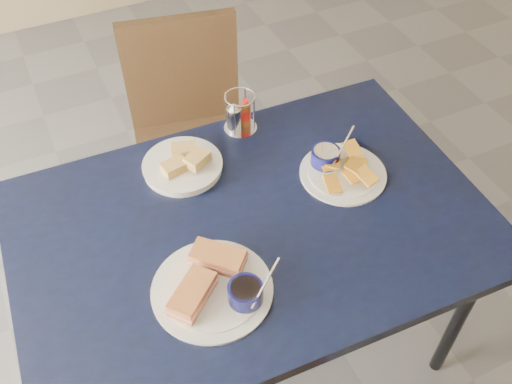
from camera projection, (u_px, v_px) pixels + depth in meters
name	position (u px, v px, depth m)	size (l,w,h in m)	color
ground	(218.00, 321.00, 2.25)	(6.00, 6.00, 0.00)	#515256
dining_table	(253.00, 234.00, 1.67)	(1.37, 0.94, 0.75)	black
chair_far	(185.00, 122.00, 2.25)	(0.51, 0.50, 0.93)	black
sandwich_plate	(215.00, 284.00, 1.45)	(0.32, 0.31, 0.12)	white
plantain_plate	(338.00, 167.00, 1.74)	(0.27, 0.27, 0.12)	white
bread_basket	(183.00, 165.00, 1.75)	(0.24, 0.24, 0.07)	white
condiment_caddy	(239.00, 116.00, 1.85)	(0.11, 0.11, 0.14)	silver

